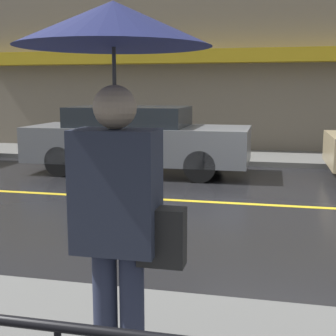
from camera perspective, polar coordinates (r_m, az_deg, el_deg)
ground_plane at (r=7.30m, az=13.26°, el=-4.50°), size 80.00×80.00×0.00m
sidewalk_far at (r=11.85m, az=13.07°, el=1.17°), size 28.00×2.12×0.12m
lane_marking at (r=7.30m, az=13.26°, el=-4.47°), size 25.20×0.12×0.01m
building_storefront at (r=12.94m, az=13.48°, el=13.44°), size 28.00×0.85×5.35m
pedestrian at (r=2.34m, az=-6.37°, el=8.29°), size 0.96×0.96×2.04m
car_grey at (r=9.82m, az=-3.86°, el=3.59°), size 4.59×1.71×1.39m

